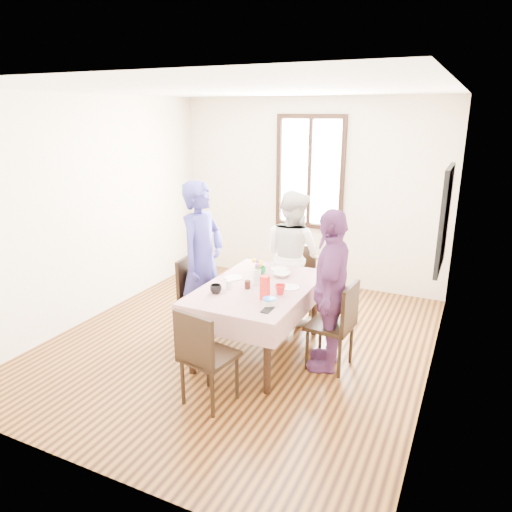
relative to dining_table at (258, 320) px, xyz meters
The scene contains 30 objects.
ground 0.48m from the dining_table, 155.55° to the left, with size 4.50×4.50×0.00m, color black.
back_wall 2.58m from the dining_table, 96.69° to the left, with size 4.00×4.00×0.00m, color beige.
right_wall 1.98m from the dining_table, ahead, with size 4.50×4.50×0.00m, color beige.
window_frame 2.69m from the dining_table, 96.74° to the left, with size 1.02×0.06×1.62m, color black.
window_pane 2.70m from the dining_table, 96.72° to the left, with size 0.90×0.02×1.50m, color white.
art_poster 2.11m from the dining_table, 14.08° to the left, with size 0.04×0.76×0.96m, color red.
dining_table is the anchor object (origin of this frame).
tablecloth 0.38m from the dining_table, ahead, with size 1.05×1.58×0.01m, color #540610.
chair_left 0.79m from the dining_table, behind, with size 0.42×0.42×0.91m, color black.
chair_right 0.78m from the dining_table, ahead, with size 0.42×0.42×0.91m, color black.
chair_far 1.01m from the dining_table, 90.00° to the left, with size 0.42×0.42×0.91m, color black.
chair_near 1.01m from the dining_table, 90.00° to the right, with size 0.42×0.42×0.91m, color black.
person_left 0.93m from the dining_table, 169.74° to the left, with size 0.65×0.43×1.79m, color navy.
person_far 1.08m from the dining_table, 90.00° to the left, with size 0.78×0.61×1.61m, color silver.
person_right 0.88m from the dining_table, ahead, with size 0.96×0.40×1.64m, color #653268.
mug_black 0.64m from the dining_table, 127.70° to the right, with size 0.12×0.12×0.09m, color black.
mug_flag 0.54m from the dining_table, 21.54° to the right, with size 0.11×0.11×0.10m, color red.
mug_green 0.57m from the dining_table, 110.73° to the left, with size 0.11×0.11×0.09m, color #0C7226.
serving_bowl 0.57m from the dining_table, 73.77° to the left, with size 0.18×0.18×0.05m, color white.
juice_carton 0.63m from the dining_table, 54.98° to the right, with size 0.08×0.08×0.24m, color red.
butter_tub 0.67m from the dining_table, 53.56° to the right, with size 0.12×0.12×0.06m, color white.
jam_jar 0.45m from the dining_table, 118.32° to the right, with size 0.06×0.06×0.09m, color black.
drinking_glass 0.53m from the dining_table, 139.81° to the right, with size 0.06×0.06×0.09m, color silver.
smartphone 0.74m from the dining_table, 57.23° to the right, with size 0.08×0.16×0.01m, color black.
flower_vase 0.47m from the dining_table, 125.89° to the left, with size 0.08×0.08×0.16m, color silver.
plate_left 0.53m from the dining_table, 164.22° to the left, with size 0.20×0.20×0.01m, color white.
plate_right 0.51m from the dining_table, 14.70° to the left, with size 0.20×0.20×0.01m, color white.
plate_far 0.70m from the dining_table, 90.19° to the left, with size 0.20×0.20×0.01m, color white.
butter_lid 0.70m from the dining_table, 53.56° to the right, with size 0.12×0.12×0.01m, color blue.
flower_bunch 0.60m from the dining_table, 125.89° to the left, with size 0.09×0.09×0.10m, color yellow, non-canonical shape.
Camera 1 is at (2.23, -4.29, 2.50)m, focal length 33.21 mm.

